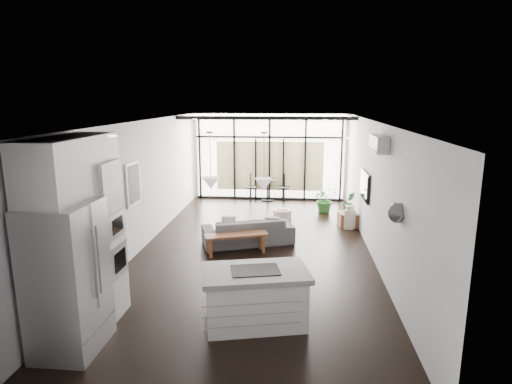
% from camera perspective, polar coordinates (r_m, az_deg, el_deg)
% --- Properties ---
extents(floor, '(5.00, 10.00, 0.00)m').
position_cam_1_polar(floor, '(9.47, -0.17, -7.80)').
color(floor, black).
rests_on(floor, ground).
extents(ceiling, '(5.00, 10.00, 0.00)m').
position_cam_1_polar(ceiling, '(8.90, -0.19, 9.37)').
color(ceiling, silver).
rests_on(ceiling, ground).
extents(wall_left, '(0.02, 10.00, 2.80)m').
position_cam_1_polar(wall_left, '(9.65, -15.12, 0.79)').
color(wall_left, silver).
rests_on(wall_left, ground).
extents(wall_right, '(0.02, 10.00, 2.80)m').
position_cam_1_polar(wall_right, '(9.19, 15.53, 0.19)').
color(wall_right, silver).
rests_on(wall_right, ground).
extents(wall_back, '(5.00, 0.02, 2.80)m').
position_cam_1_polar(wall_back, '(14.00, 1.84, 4.71)').
color(wall_back, silver).
rests_on(wall_back, ground).
extents(wall_front, '(5.00, 0.02, 2.80)m').
position_cam_1_polar(wall_front, '(4.37, -6.83, -13.04)').
color(wall_front, silver).
rests_on(wall_front, ground).
extents(glazing, '(5.00, 0.20, 2.80)m').
position_cam_1_polar(glazing, '(13.88, 1.81, 4.65)').
color(glazing, black).
rests_on(glazing, ground).
extents(skylight, '(4.70, 1.90, 0.06)m').
position_cam_1_polar(skylight, '(12.89, 1.60, 10.17)').
color(skylight, silver).
rests_on(skylight, ceiling).
extents(neighbour_building, '(3.50, 0.02, 1.60)m').
position_cam_1_polar(neighbour_building, '(14.00, 1.82, 3.47)').
color(neighbour_building, beige).
rests_on(neighbour_building, ground).
extents(island, '(1.70, 1.23, 0.84)m').
position_cam_1_polar(island, '(6.45, -0.10, -13.84)').
color(island, white).
rests_on(island, floor).
extents(cooktop, '(0.78, 0.61, 0.01)m').
position_cam_1_polar(cooktop, '(6.27, -0.10, -10.36)').
color(cooktop, black).
rests_on(cooktop, island).
extents(fridge, '(0.77, 0.96, 1.99)m').
position_cam_1_polar(fridge, '(6.14, -23.84, -10.46)').
color(fridge, '#9C9CA1').
rests_on(fridge, floor).
extents(appliance_column, '(0.62, 0.65, 2.39)m').
position_cam_1_polar(appliance_column, '(6.82, -20.39, -6.11)').
color(appliance_column, white).
rests_on(appliance_column, floor).
extents(upper_cabinets, '(0.62, 1.75, 0.86)m').
position_cam_1_polar(upper_cabinets, '(6.20, -23.54, 2.83)').
color(upper_cabinets, white).
rests_on(upper_cabinets, wall_left).
extents(pendant_left, '(0.26, 0.26, 0.18)m').
position_cam_1_polar(pendant_left, '(6.45, -6.05, 1.16)').
color(pendant_left, silver).
rests_on(pendant_left, ceiling).
extents(pendant_right, '(0.26, 0.26, 0.18)m').
position_cam_1_polar(pendant_right, '(6.34, 1.05, 1.03)').
color(pendant_right, silver).
rests_on(pendant_right, ceiling).
extents(sofa, '(2.13, 1.25, 0.80)m').
position_cam_1_polar(sofa, '(9.82, -1.09, -4.60)').
color(sofa, '#464648').
rests_on(sofa, floor).
extents(console_bench, '(1.38, 0.77, 0.43)m').
position_cam_1_polar(console_bench, '(9.26, -2.62, -6.88)').
color(console_bench, brown).
rests_on(console_bench, floor).
extents(pouf, '(0.61, 0.61, 0.39)m').
position_cam_1_polar(pouf, '(11.36, 3.51, -3.33)').
color(pouf, beige).
rests_on(pouf, floor).
extents(crate, '(0.53, 0.53, 0.37)m').
position_cam_1_polar(crate, '(11.41, 12.19, -3.59)').
color(crate, brown).
rests_on(crate, floor).
extents(plant_tall, '(0.90, 0.94, 0.59)m').
position_cam_1_polar(plant_tall, '(12.66, 9.19, -1.35)').
color(plant_tall, '#246023').
rests_on(plant_tall, floor).
extents(plant_crate, '(0.39, 0.60, 0.25)m').
position_cam_1_polar(plant_crate, '(11.33, 12.26, -2.10)').
color(plant_crate, '#246023').
rests_on(plant_crate, crate).
extents(milk_can, '(0.32, 0.32, 0.61)m').
position_cam_1_polar(milk_can, '(11.19, 12.34, -3.27)').
color(milk_can, beige).
rests_on(milk_can, floor).
extents(bistro_set, '(1.45, 0.63, 0.68)m').
position_cam_1_polar(bistro_set, '(13.88, 1.53, 0.21)').
color(bistro_set, black).
rests_on(bistro_set, floor).
extents(tv, '(0.05, 1.10, 0.65)m').
position_cam_1_polar(tv, '(10.17, 14.33, 0.83)').
color(tv, black).
rests_on(tv, wall_right).
extents(ac_unit, '(0.22, 0.90, 0.30)m').
position_cam_1_polar(ac_unit, '(8.23, 16.07, 6.20)').
color(ac_unit, silver).
rests_on(ac_unit, wall_right).
extents(framed_art, '(0.04, 0.70, 0.90)m').
position_cam_1_polar(framed_art, '(9.16, -16.07, 1.08)').
color(framed_art, black).
rests_on(framed_art, wall_left).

